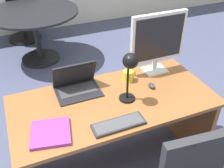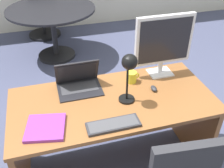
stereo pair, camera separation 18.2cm
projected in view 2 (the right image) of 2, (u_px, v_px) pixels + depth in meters
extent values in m
plane|color=#474C6B|center=(83.00, 78.00, 3.59)|extent=(12.00, 12.00, 0.00)
cube|color=brown|center=(113.00, 101.00, 1.98)|extent=(1.54, 0.73, 0.03)
cube|color=brown|center=(20.00, 156.00, 2.03)|extent=(0.04, 0.64, 0.72)
cube|color=brown|center=(193.00, 120.00, 2.37)|extent=(0.04, 0.64, 0.72)
cube|color=brown|center=(105.00, 112.00, 2.39)|extent=(1.36, 0.02, 0.51)
cube|color=silver|center=(160.00, 73.00, 2.27)|extent=(0.20, 0.16, 0.01)
cube|color=silver|center=(160.00, 67.00, 2.25)|extent=(0.04, 0.02, 0.10)
cube|color=silver|center=(164.00, 40.00, 2.10)|extent=(0.49, 0.04, 0.41)
cube|color=black|center=(165.00, 41.00, 2.08)|extent=(0.44, 0.00, 0.36)
cube|color=black|center=(80.00, 89.00, 2.07)|extent=(0.34, 0.26, 0.01)
cube|color=#38383D|center=(79.00, 87.00, 2.09)|extent=(0.29, 0.14, 0.00)
cube|color=black|center=(77.00, 72.00, 2.07)|extent=(0.34, 0.11, 0.23)
cube|color=black|center=(77.00, 73.00, 2.06)|extent=(0.30, 0.09, 0.19)
cube|color=#2D2D33|center=(113.00, 125.00, 1.74)|extent=(0.36, 0.12, 0.02)
cube|color=#47474C|center=(113.00, 123.00, 1.73)|extent=(0.33, 0.10, 0.00)
ellipsoid|color=#2D2D33|center=(154.00, 89.00, 2.06)|extent=(0.04, 0.08, 0.03)
cylinder|color=black|center=(127.00, 99.00, 1.97)|extent=(0.12, 0.12, 0.01)
cylinder|color=black|center=(127.00, 82.00, 1.88)|extent=(0.02, 0.02, 0.29)
sphere|color=black|center=(130.00, 62.00, 1.75)|extent=(0.11, 0.11, 0.11)
cube|color=purple|center=(46.00, 128.00, 1.71)|extent=(0.29, 0.29, 0.02)
cylinder|color=yellow|center=(131.00, 77.00, 2.15)|extent=(0.09, 0.09, 0.09)
torus|color=yellow|center=(136.00, 76.00, 2.15)|extent=(0.05, 0.01, 0.05)
cylinder|color=black|center=(57.00, 55.00, 4.08)|extent=(0.56, 0.56, 0.04)
cylinder|color=black|center=(54.00, 33.00, 3.87)|extent=(0.08, 0.08, 0.69)
cylinder|color=black|center=(51.00, 9.00, 3.66)|extent=(1.25, 1.25, 0.03)
cylinder|color=black|center=(45.00, 34.00, 4.72)|extent=(0.56, 0.56, 0.04)
cylinder|color=black|center=(44.00, 25.00, 4.62)|extent=(0.05, 0.05, 0.31)
cube|color=black|center=(42.00, 14.00, 4.51)|extent=(0.52, 0.52, 0.08)
cube|color=black|center=(42.00, 3.00, 4.19)|extent=(0.44, 0.12, 0.45)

